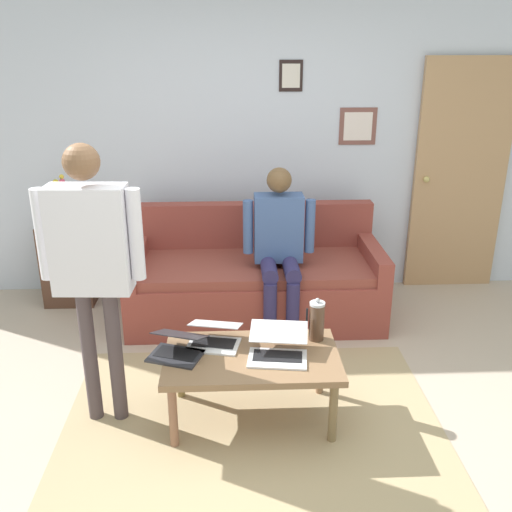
{
  "coord_description": "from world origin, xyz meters",
  "views": [
    {
      "loc": [
        0.2,
        2.76,
        2.16
      ],
      "look_at": [
        0.04,
        -0.82,
        0.8
      ],
      "focal_mm": 39.82,
      "sensor_mm": 36.0,
      "label": 1
    }
  ],
  "objects": [
    {
      "name": "flower_vase",
      "position": [
        1.61,
        -1.88,
        0.87
      ],
      "size": [
        0.09,
        0.09,
        0.42
      ],
      "color": "brown",
      "rests_on": "side_shelf"
    },
    {
      "name": "couch",
      "position": [
        0.01,
        -1.54,
        0.31
      ],
      "size": [
        2.03,
        0.88,
        0.88
      ],
      "color": "brown",
      "rests_on": "ground_plane"
    },
    {
      "name": "ground_plane",
      "position": [
        0.0,
        0.0,
        0.0
      ],
      "size": [
        7.68,
        7.68,
        0.0
      ],
      "primitive_type": "plane",
      "color": "#B5A28F"
    },
    {
      "name": "laptop_left",
      "position": [
        0.31,
        -0.29,
        0.48
      ],
      "size": [
        0.36,
        0.33,
        0.14
      ],
      "color": "silver",
      "rests_on": "coffee_table"
    },
    {
      "name": "interior_door",
      "position": [
        -1.83,
        -2.11,
        1.02
      ],
      "size": [
        0.82,
        0.09,
        2.05
      ],
      "color": "tan",
      "rests_on": "ground_plane"
    },
    {
      "name": "side_shelf",
      "position": [
        1.61,
        -1.88,
        0.36
      ],
      "size": [
        0.42,
        0.32,
        0.72
      ],
      "color": "#4D3023",
      "rests_on": "ground_plane"
    },
    {
      "name": "laptop_center",
      "position": [
        -0.06,
        -0.13,
        0.48
      ],
      "size": [
        0.38,
        0.38,
        0.14
      ],
      "color": "silver",
      "rests_on": "coffee_table"
    },
    {
      "name": "area_rug",
      "position": [
        0.09,
        -0.04,
        0.0
      ],
      "size": [
        2.26,
        1.79,
        0.01
      ],
      "primitive_type": "cube",
      "color": "tan",
      "rests_on": "ground_plane"
    },
    {
      "name": "person_standing",
      "position": [
        0.97,
        -0.19,
        1.07
      ],
      "size": [
        0.59,
        0.21,
        1.68
      ],
      "color": "#4A3E40",
      "rests_on": "ground_plane"
    },
    {
      "name": "person_seated",
      "position": [
        -0.16,
        -1.32,
        0.73
      ],
      "size": [
        0.55,
        0.51,
        1.28
      ],
      "color": "#2D2853",
      "rests_on": "ground_plane"
    },
    {
      "name": "coffee_table",
      "position": [
        0.09,
        -0.14,
        0.39
      ],
      "size": [
        1.03,
        0.61,
        0.44
      ],
      "color": "#846243",
      "rests_on": "ground_plane"
    },
    {
      "name": "laptop_right",
      "position": [
        0.53,
        -0.17,
        0.48
      ],
      "size": [
        0.37,
        0.36,
        0.15
      ],
      "color": "#28282D",
      "rests_on": "coffee_table"
    },
    {
      "name": "french_press",
      "position": [
        -0.31,
        -0.32,
        0.56
      ],
      "size": [
        0.12,
        0.1,
        0.28
      ],
      "color": "#4C3323",
      "rests_on": "coffee_table"
    },
    {
      "name": "back_wall",
      "position": [
        -0.0,
        -2.2,
        1.35
      ],
      "size": [
        7.04,
        0.11,
        2.7
      ],
      "color": "silver",
      "rests_on": "ground_plane"
    }
  ]
}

